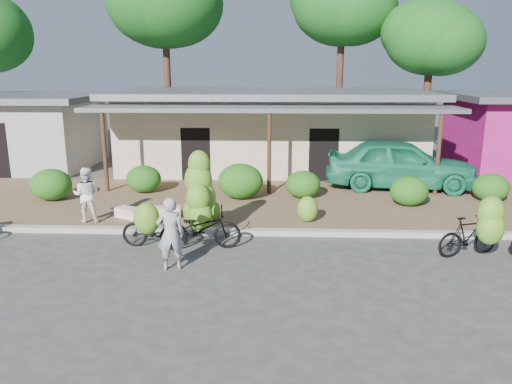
{
  "coord_description": "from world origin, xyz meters",
  "views": [
    {
      "loc": [
        0.27,
        -10.45,
        4.25
      ],
      "look_at": [
        -0.26,
        1.83,
        1.2
      ],
      "focal_mm": 35.0,
      "sensor_mm": 36.0,
      "label": 1
    }
  ],
  "objects_px": {
    "sack_near": "(166,212)",
    "bystander": "(87,195)",
    "bike_right": "(477,230)",
    "bike_left": "(153,226)",
    "teal_van": "(400,164)",
    "sack_far": "(129,213)",
    "vendor": "(170,234)",
    "tree_center_right": "(339,4)",
    "tree_near_right": "(427,36)",
    "bike_center": "(200,211)"
  },
  "relations": [
    {
      "from": "sack_near",
      "to": "bystander",
      "type": "height_order",
      "value": "bystander"
    },
    {
      "from": "vendor",
      "to": "tree_near_right",
      "type": "bearing_deg",
      "value": -135.07
    },
    {
      "from": "bike_right",
      "to": "sack_far",
      "type": "xyz_separation_m",
      "value": [
        -8.73,
        2.53,
        -0.44
      ]
    },
    {
      "from": "tree_center_right",
      "to": "vendor",
      "type": "distance_m",
      "value": 19.01
    },
    {
      "from": "tree_near_right",
      "to": "bike_left",
      "type": "xyz_separation_m",
      "value": [
        -10.01,
        -13.78,
        -5.15
      ]
    },
    {
      "from": "tree_near_right",
      "to": "vendor",
      "type": "relative_size",
      "value": 4.59
    },
    {
      "from": "sack_far",
      "to": "teal_van",
      "type": "relative_size",
      "value": 0.15
    },
    {
      "from": "tree_near_right",
      "to": "bike_right",
      "type": "height_order",
      "value": "tree_near_right"
    },
    {
      "from": "tree_near_right",
      "to": "sack_far",
      "type": "distance_m",
      "value": 17.07
    },
    {
      "from": "sack_far",
      "to": "vendor",
      "type": "height_order",
      "value": "vendor"
    },
    {
      "from": "vendor",
      "to": "sack_far",
      "type": "bearing_deg",
      "value": -73.48
    },
    {
      "from": "vendor",
      "to": "teal_van",
      "type": "xyz_separation_m",
      "value": [
        6.6,
        7.39,
        0.19
      ]
    },
    {
      "from": "tree_center_right",
      "to": "sack_far",
      "type": "relative_size",
      "value": 12.53
    },
    {
      "from": "tree_near_right",
      "to": "sack_near",
      "type": "bearing_deg",
      "value": -131.51
    },
    {
      "from": "bike_center",
      "to": "sack_far",
      "type": "relative_size",
      "value": 3.1
    },
    {
      "from": "bike_center",
      "to": "bike_right",
      "type": "xyz_separation_m",
      "value": [
        6.39,
        -0.67,
        -0.19
      ]
    },
    {
      "from": "tree_center_right",
      "to": "sack_near",
      "type": "height_order",
      "value": "tree_center_right"
    },
    {
      "from": "tree_near_right",
      "to": "bike_left",
      "type": "bearing_deg",
      "value": -125.97
    },
    {
      "from": "sack_near",
      "to": "teal_van",
      "type": "xyz_separation_m",
      "value": [
        7.5,
        3.92,
        0.73
      ]
    },
    {
      "from": "bystander",
      "to": "teal_van",
      "type": "xyz_separation_m",
      "value": [
        9.56,
        4.4,
        0.11
      ]
    },
    {
      "from": "bike_left",
      "to": "sack_far",
      "type": "bearing_deg",
      "value": 29.8
    },
    {
      "from": "sack_near",
      "to": "bystander",
      "type": "bearing_deg",
      "value": -166.89
    },
    {
      "from": "bike_left",
      "to": "bike_right",
      "type": "distance_m",
      "value": 7.5
    },
    {
      "from": "bystander",
      "to": "sack_far",
      "type": "bearing_deg",
      "value": -162.04
    },
    {
      "from": "bike_center",
      "to": "bystander",
      "type": "xyz_separation_m",
      "value": [
        -3.36,
        1.46,
        -0.01
      ]
    },
    {
      "from": "bike_left",
      "to": "vendor",
      "type": "distance_m",
      "value": 1.42
    },
    {
      "from": "vendor",
      "to": "teal_van",
      "type": "height_order",
      "value": "teal_van"
    },
    {
      "from": "bike_left",
      "to": "vendor",
      "type": "bearing_deg",
      "value": -150.45
    },
    {
      "from": "sack_near",
      "to": "vendor",
      "type": "xyz_separation_m",
      "value": [
        0.9,
        -3.47,
        0.54
      ]
    },
    {
      "from": "bike_right",
      "to": "sack_near",
      "type": "relative_size",
      "value": 1.94
    },
    {
      "from": "tree_center_right",
      "to": "bike_left",
      "type": "height_order",
      "value": "tree_center_right"
    },
    {
      "from": "bike_center",
      "to": "sack_near",
      "type": "distance_m",
      "value": 2.42
    },
    {
      "from": "sack_near",
      "to": "sack_far",
      "type": "distance_m",
      "value": 1.04
    },
    {
      "from": "sack_near",
      "to": "tree_near_right",
      "type": "bearing_deg",
      "value": 48.49
    },
    {
      "from": "bike_right",
      "to": "teal_van",
      "type": "distance_m",
      "value": 6.54
    },
    {
      "from": "tree_center_right",
      "to": "teal_van",
      "type": "relative_size",
      "value": 1.83
    },
    {
      "from": "tree_near_right",
      "to": "bystander",
      "type": "bearing_deg",
      "value": -135.6
    },
    {
      "from": "bike_center",
      "to": "teal_van",
      "type": "height_order",
      "value": "bike_center"
    },
    {
      "from": "bystander",
      "to": "bike_right",
      "type": "bearing_deg",
      "value": 164.18
    },
    {
      "from": "bike_left",
      "to": "sack_far",
      "type": "xyz_separation_m",
      "value": [
        -1.25,
        2.17,
        -0.33
      ]
    },
    {
      "from": "bike_right",
      "to": "vendor",
      "type": "height_order",
      "value": "vendor"
    },
    {
      "from": "bike_right",
      "to": "bike_left",
      "type": "bearing_deg",
      "value": 68.81
    },
    {
      "from": "bike_left",
      "to": "sack_near",
      "type": "relative_size",
      "value": 1.89
    },
    {
      "from": "bike_left",
      "to": "sack_near",
      "type": "bearing_deg",
      "value": 5.13
    },
    {
      "from": "tree_center_right",
      "to": "vendor",
      "type": "bearing_deg",
      "value": -107.34
    },
    {
      "from": "sack_near",
      "to": "bystander",
      "type": "relative_size",
      "value": 0.56
    },
    {
      "from": "sack_far",
      "to": "bystander",
      "type": "height_order",
      "value": "bystander"
    },
    {
      "from": "sack_near",
      "to": "teal_van",
      "type": "distance_m",
      "value": 8.49
    },
    {
      "from": "bike_left",
      "to": "bike_right",
      "type": "xyz_separation_m",
      "value": [
        7.49,
        -0.36,
        0.11
      ]
    },
    {
      "from": "sack_far",
      "to": "bystander",
      "type": "relative_size",
      "value": 0.49
    }
  ]
}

